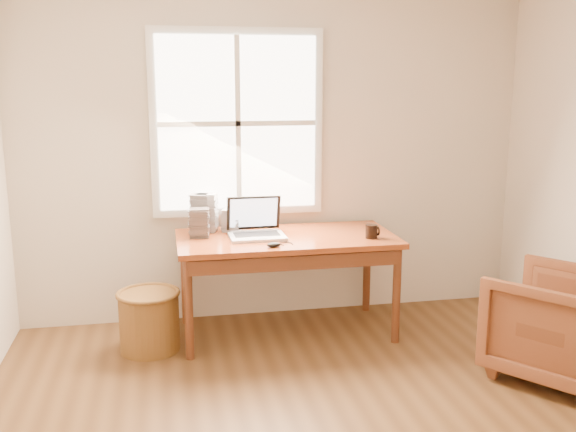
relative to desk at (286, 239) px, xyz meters
name	(u,v)px	position (x,y,z in m)	size (l,w,h in m)	color
room_shell	(349,200)	(-0.02, -1.64, 0.59)	(4.04, 4.54, 2.64)	brown
desk	(286,239)	(0.00, 0.00, 0.00)	(1.60, 0.80, 0.04)	brown
armchair	(557,324)	(1.55, -1.06, -0.38)	(0.75, 0.77, 0.70)	brown
wicker_stool	(149,322)	(-1.01, -0.13, -0.52)	(0.42, 0.42, 0.42)	brown
laptop	(257,219)	(-0.22, -0.02, 0.16)	(0.38, 0.40, 0.29)	silver
mouse	(274,245)	(-0.15, -0.30, 0.04)	(0.10, 0.06, 0.03)	black
coffee_mug	(371,231)	(0.59, -0.18, 0.07)	(0.09, 0.09, 0.10)	black
cd_stack_a	(207,212)	(-0.56, 0.26, 0.17)	(0.15, 0.13, 0.29)	silver
cd_stack_b	(199,223)	(-0.63, 0.10, 0.13)	(0.14, 0.12, 0.21)	#222327
cd_stack_c	(200,213)	(-0.62, 0.25, 0.16)	(0.13, 0.11, 0.29)	#9A99A6
cd_stack_d	(232,220)	(-0.38, 0.23, 0.10)	(0.13, 0.12, 0.17)	silver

